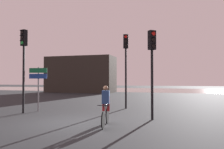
# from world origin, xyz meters

# --- Properties ---
(ground_plane) EXTENTS (120.00, 120.00, 0.00)m
(ground_plane) POSITION_xyz_m (0.00, 0.00, 0.00)
(ground_plane) COLOR black
(water_strip) EXTENTS (80.00, 16.00, 0.01)m
(water_strip) POSITION_xyz_m (0.00, 31.46, 0.00)
(water_strip) COLOR gray
(water_strip) RESTS_ON ground
(distant_building) EXTENTS (10.07, 4.00, 5.28)m
(distant_building) POSITION_xyz_m (-9.12, 21.46, 2.64)
(distant_building) COLOR #2D2823
(distant_building) RESTS_ON ground
(traffic_light_near_left) EXTENTS (0.37, 0.38, 4.67)m
(traffic_light_near_left) POSITION_xyz_m (-3.74, 1.79, 3.23)
(traffic_light_near_left) COLOR black
(traffic_light_near_left) RESTS_ON ground
(traffic_light_center) EXTENTS (0.36, 0.38, 4.81)m
(traffic_light_center) POSITION_xyz_m (1.35, 5.28, 3.32)
(traffic_light_center) COLOR black
(traffic_light_center) RESTS_ON ground
(traffic_light_near_right) EXTENTS (0.41, 0.42, 4.17)m
(traffic_light_near_right) POSITION_xyz_m (3.39, 1.75, 2.91)
(traffic_light_near_right) COLOR black
(traffic_light_near_right) RESTS_ON ground
(direction_sign_post) EXTENTS (1.09, 0.19, 2.60)m
(direction_sign_post) POSITION_xyz_m (-3.33, 2.58, 1.79)
(direction_sign_post) COLOR slate
(direction_sign_post) RESTS_ON ground
(cyclist) EXTENTS (0.48, 1.70, 1.62)m
(cyclist) POSITION_xyz_m (1.71, -0.12, 0.82)
(cyclist) COLOR black
(cyclist) RESTS_ON ground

